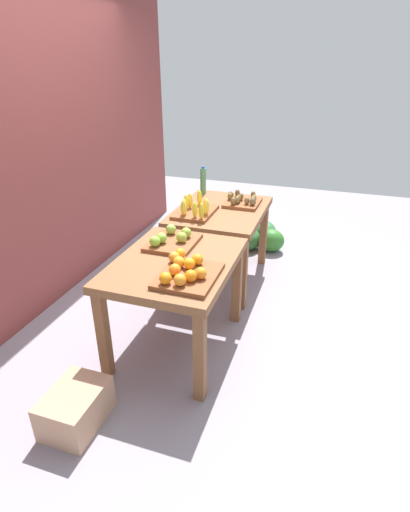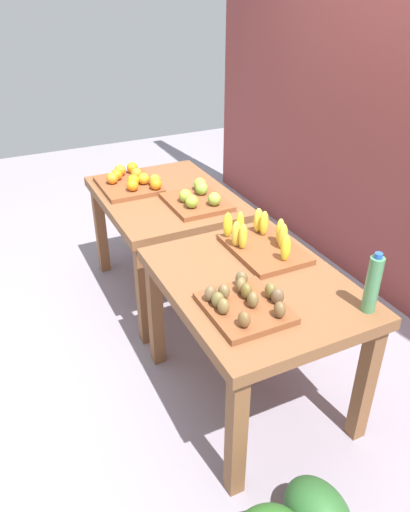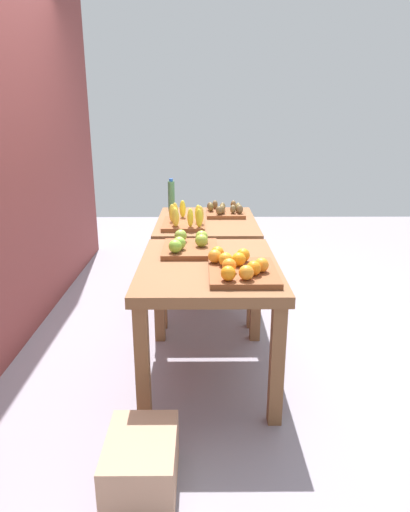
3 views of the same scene
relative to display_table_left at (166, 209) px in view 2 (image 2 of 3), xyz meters
name	(u,v)px [view 2 (image 2 of 3)]	position (x,y,z in m)	size (l,w,h in m)	color
ground_plane	(203,333)	(0.56, 0.00, -0.63)	(8.00, 8.00, 0.00)	gray
display_table_left	(166,209)	(0.00, 0.00, 0.00)	(1.04, 0.80, 0.73)	brown
display_table_right	(254,298)	(1.12, 0.00, 0.00)	(1.04, 0.80, 0.73)	brown
orange_bin	(131,181)	(-0.20, -0.16, 0.15)	(0.44, 0.37, 0.11)	brown
apple_bin	(197,199)	(0.24, 0.12, 0.14)	(0.40, 0.34, 0.11)	brown
banana_crate	(262,242)	(0.89, 0.17, 0.15)	(0.44, 0.32, 0.17)	brown
kiwi_bin	(244,303)	(1.30, -0.16, 0.14)	(0.36, 0.33, 0.10)	brown
water_bottle	(373,284)	(1.53, 0.31, 0.24)	(0.06, 0.06, 0.28)	#4C8C59
cardboard_produce_box	(162,217)	(-0.88, 0.30, -0.51)	(0.40, 0.30, 0.24)	tan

